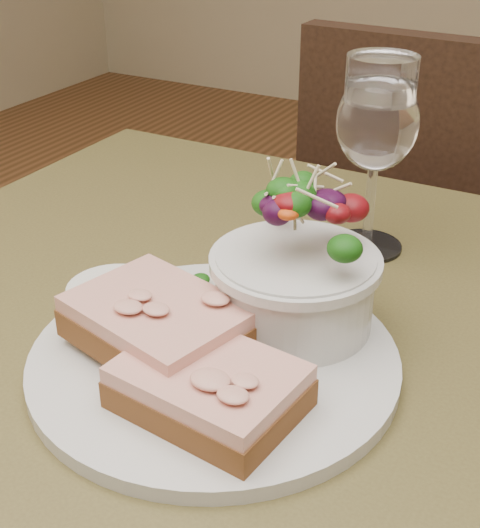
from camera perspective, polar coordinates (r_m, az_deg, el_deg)
The scene contains 9 objects.
cafe_table at distance 0.65m, azimuth -0.22°, elevation -14.01°, with size 0.80×0.80×0.75m.
chair_far at distance 1.36m, azimuth 15.41°, elevation -8.07°, with size 0.44×0.44×0.90m.
dinner_plate at distance 0.56m, azimuth -2.02°, elevation -7.39°, with size 0.28×0.28×0.01m, color silver.
sandwich_front at distance 0.50m, azimuth -2.42°, elevation -9.48°, with size 0.13×0.10×0.03m.
sandwich_back at distance 0.55m, azimuth -6.36°, elevation -4.53°, with size 0.15×0.12×0.03m.
ramekin at distance 0.59m, azimuth -9.70°, elevation -3.03°, with size 0.07×0.07×0.04m.
salad_bowl at distance 0.56m, azimuth 4.34°, elevation 0.49°, with size 0.12×0.12×0.13m.
garnish at distance 0.63m, azimuth -5.22°, elevation -1.37°, with size 0.05×0.04×0.02m.
wine_glass at distance 0.69m, azimuth 10.58°, elevation 10.33°, with size 0.08×0.08×0.18m.
Camera 1 is at (0.23, -0.41, 1.09)m, focal length 50.00 mm.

